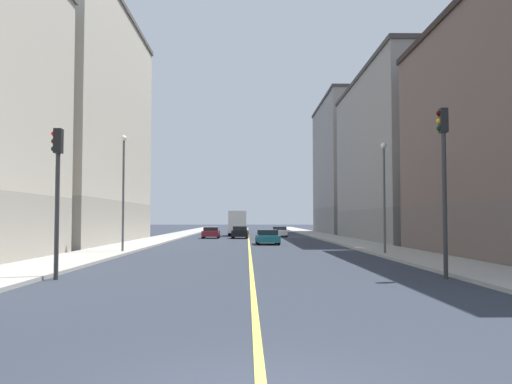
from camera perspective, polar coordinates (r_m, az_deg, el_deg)
sidewalk_left at (r=56.61m, az=8.75°, el=-4.96°), size 3.70×168.00×0.15m
sidewalk_right at (r=56.55m, az=-10.30°, el=-4.95°), size 3.70×168.00×0.15m
lane_center_stripe at (r=55.81m, az=-0.77°, el=-5.10°), size 0.16×154.00×0.01m
building_left_mid at (r=57.34m, az=15.22°, el=3.50°), size 9.46×26.07×16.85m
building_left_far at (r=83.35m, az=10.09°, el=2.58°), size 9.46×22.55×20.04m
building_right_midblock at (r=51.91m, az=-18.53°, el=6.73°), size 9.46×25.89×21.39m
traffic_light_left_near at (r=21.05m, az=19.19°, el=2.35°), size 0.40×0.32×6.28m
traffic_light_right_near at (r=20.90m, az=-20.25°, el=1.14°), size 0.40×0.32×5.48m
street_lamp_left_near at (r=33.40m, az=13.37°, el=0.70°), size 0.36×0.36×6.65m
street_lamp_right_near at (r=35.43m, az=-13.82°, el=1.13°), size 0.36×0.36×7.39m
car_maroon at (r=61.67m, az=-4.77°, el=-4.30°), size 1.92×3.91×1.26m
car_teal at (r=46.53m, az=1.23°, el=-4.80°), size 2.04×4.20×1.26m
car_black at (r=60.89m, az=-1.68°, el=-4.30°), size 1.93×4.01×1.35m
car_white at (r=66.69m, az=2.52°, el=-4.21°), size 2.06×4.27×1.25m
box_truck at (r=69.63m, az=-1.95°, el=-3.29°), size 2.32×6.98×3.19m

